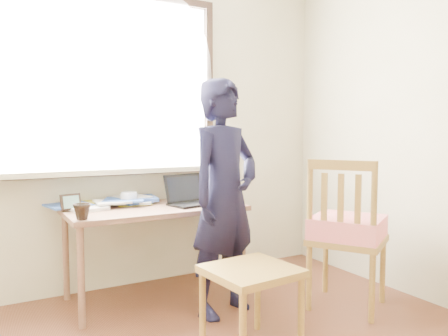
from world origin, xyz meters
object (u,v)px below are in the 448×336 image
mug_white (129,199)px  mug_dark (82,212)px  desk (155,216)px  person (224,197)px  laptop (189,197)px  side_chair (347,230)px  work_chair (251,280)px

mug_white → mug_dark: size_ratio=1.16×
desk → person: 0.60m
desk → laptop: bearing=-7.3°
laptop → side_chair: (0.84, -0.79, -0.19)m
mug_white → side_chair: (1.24, -0.98, -0.18)m
desk → side_chair: size_ratio=1.22×
mug_white → mug_dark: 0.58m
mug_dark → mug_white: bearing=43.6°
side_chair → mug_dark: bearing=160.7°
laptop → mug_white: laptop is taller
side_chair → person: size_ratio=0.66×
desk → mug_dark: 0.63m
laptop → work_chair: size_ratio=0.74×
mug_dark → work_chair: (0.75, -0.78, -0.33)m
side_chair → person: person is taller
work_chair → mug_white: bearing=105.5°
side_chair → work_chair: bearing=-168.0°
laptop → side_chair: bearing=-43.5°
mug_dark → person: person is taller
mug_dark → side_chair: bearing=-19.3°
mug_dark → desk: bearing=23.3°
desk → side_chair: (1.09, -0.83, -0.06)m
desk → work_chair: desk is taller
desk → mug_dark: size_ratio=11.76×
side_chair → person: (-0.78, 0.35, 0.24)m
mug_white → work_chair: bearing=-74.5°
laptop → side_chair: 1.17m
desk → mug_white: bearing=133.9°
desk → person: person is taller
mug_dark → work_chair: mug_dark is taller
laptop → mug_dark: 0.85m
mug_dark → side_chair: 1.77m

